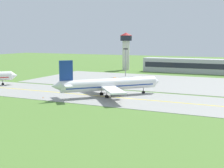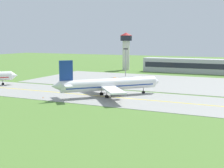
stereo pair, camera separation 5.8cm
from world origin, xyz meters
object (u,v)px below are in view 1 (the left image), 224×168
Objects in this scene: airplane_lead at (108,84)px; service_truck_baggage at (135,79)px; apron_light_mast at (126,59)px; control_tower at (126,47)px; service_truck_pushback at (118,80)px.

airplane_lead is 36.28m from service_truck_baggage.
apron_light_mast is at bearing 123.52° from service_truck_baggage.
service_truck_baggage is 0.40× the size of apron_light_mast.
control_tower reaches higher than apron_light_mast.
service_truck_baggage is at bearing 51.06° from service_truck_pushback.
apron_light_mast is (12.42, -31.59, -4.84)m from control_tower.
service_truck_baggage is at bearing -56.48° from apron_light_mast.
control_tower is (-18.78, 56.72, 12.63)m from service_truck_pushback.
airplane_lead is 5.42× the size of service_truck_pushback.
apron_light_mast reaches higher than airplane_lead.
control_tower is (-24.43, 49.73, 12.63)m from service_truck_baggage.
airplane_lead is at bearing -72.72° from service_truck_pushback.
control_tower is 34.29m from apron_light_mast.
airplane_lead reaches higher than service_truck_pushback.
airplane_lead is 5.42× the size of service_truck_baggage.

